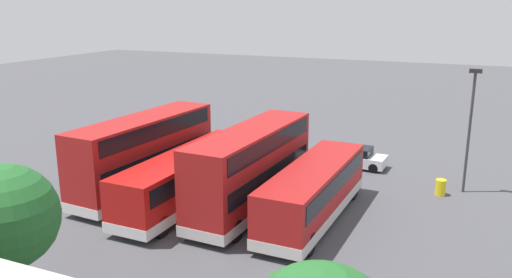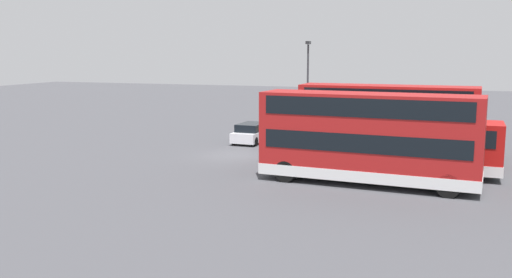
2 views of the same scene
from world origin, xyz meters
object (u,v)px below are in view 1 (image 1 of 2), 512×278
car_hatchback_silver (355,157)px  bus_double_decker_second (251,167)px  waste_bin_yellow (441,187)px  bus_single_deck_third (189,176)px  lamp_post_tall (470,121)px  bus_single_deck_near_end (314,191)px  bus_double_decker_fourth (145,152)px

car_hatchback_silver → bus_double_decker_second: bearing=71.1°
bus_double_decker_second → waste_bin_yellow: 11.56m
bus_single_deck_third → lamp_post_tall: lamp_post_tall is taller
bus_single_deck_near_end → bus_double_decker_second: size_ratio=0.98×
waste_bin_yellow → bus_double_decker_second: bearing=34.8°
bus_single_deck_third → lamp_post_tall: bearing=-149.8°
lamp_post_tall → waste_bin_yellow: size_ratio=7.81×
bus_single_deck_near_end → waste_bin_yellow: bearing=-131.8°
waste_bin_yellow → bus_single_deck_near_end: bearing=48.2°
waste_bin_yellow → lamp_post_tall: bearing=-137.2°
car_hatchback_silver → waste_bin_yellow: size_ratio=4.46×
car_hatchback_silver → waste_bin_yellow: (-5.95, 3.43, -0.22)m
bus_single_deck_near_end → car_hatchback_silver: (0.15, -9.92, -0.92)m
bus_single_deck_near_end → waste_bin_yellow: size_ratio=11.12×
bus_single_deck_third → car_hatchback_silver: size_ratio=2.72×
bus_double_decker_second → bus_single_deck_third: bearing=9.7°
bus_double_decker_second → waste_bin_yellow: (-9.36, -6.49, -1.97)m
bus_double_decker_fourth → lamp_post_tall: size_ratio=1.47×
bus_single_deck_near_end → bus_double_decker_fourth: bearing=-0.6°
bus_single_deck_third → bus_double_decker_fourth: bearing=-12.0°
bus_single_deck_near_end → bus_single_deck_third: size_ratio=0.92×
lamp_post_tall → waste_bin_yellow: (1.22, 1.13, -3.90)m
bus_double_decker_second → lamp_post_tall: (-10.57, -7.62, 1.93)m
bus_double_decker_fourth → waste_bin_yellow: size_ratio=11.47×
bus_double_decker_fourth → bus_single_deck_near_end: bearing=179.4°
bus_single_deck_third → car_hatchback_silver: 12.68m
bus_double_decker_fourth → waste_bin_yellow: bus_double_decker_fourth is taller
car_hatchback_silver → bus_double_decker_fourth: bearing=43.3°
bus_single_deck_near_end → bus_double_decker_second: (3.55, 0.00, 0.83)m
bus_single_deck_near_end → lamp_post_tall: 10.73m
bus_single_deck_third → lamp_post_tall: size_ratio=1.55×
bus_double_decker_second → bus_single_deck_third: (3.59, 0.61, -0.82)m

